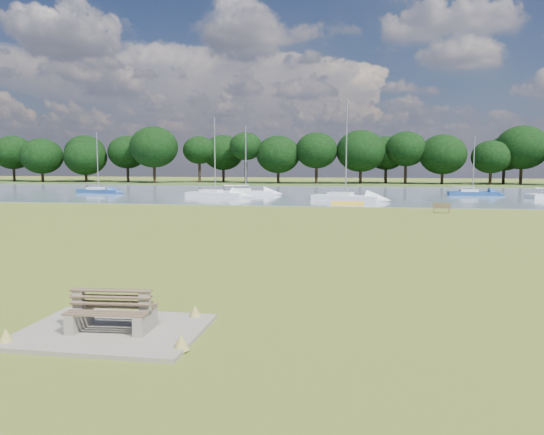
% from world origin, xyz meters
% --- Properties ---
extents(ground, '(220.00, 220.00, 0.00)m').
position_xyz_m(ground, '(0.00, 0.00, 0.00)').
color(ground, olive).
extents(river, '(220.00, 40.00, 0.10)m').
position_xyz_m(river, '(0.00, 42.00, 0.00)').
color(river, slate).
rests_on(river, ground).
extents(far_bank, '(220.00, 20.00, 0.40)m').
position_xyz_m(far_bank, '(0.00, 72.00, 0.00)').
color(far_bank, '#4C6626').
rests_on(far_bank, ground).
extents(concrete_pad, '(4.20, 3.20, 0.10)m').
position_xyz_m(concrete_pad, '(0.00, -14.00, 0.05)').
color(concrete_pad, gray).
rests_on(concrete_pad, ground).
extents(bench_pair, '(2.00, 1.27, 1.03)m').
position_xyz_m(bench_pair, '(0.00, -14.00, 0.52)').
color(bench_pair, gray).
rests_on(bench_pair, concrete_pad).
extents(riverbank_bench, '(1.36, 0.57, 0.81)m').
position_xyz_m(riverbank_bench, '(11.96, 17.76, 0.41)').
color(riverbank_bench, brown).
rests_on(riverbank_bench, ground).
extents(kayak, '(3.07, 0.85, 0.30)m').
position_xyz_m(kayak, '(4.48, 24.25, 0.20)').
color(kayak, yellow).
rests_on(kayak, river).
extents(tree_line, '(123.70, 8.05, 9.74)m').
position_xyz_m(tree_line, '(-9.41, 68.00, 5.81)').
color(tree_line, black).
rests_on(tree_line, far_bank).
extents(sailboat_0, '(5.71, 2.31, 7.64)m').
position_xyz_m(sailboat_0, '(-27.17, 37.11, 0.51)').
color(sailboat_0, navy).
rests_on(sailboat_0, river).
extents(sailboat_2, '(7.06, 3.32, 8.88)m').
position_xyz_m(sailboat_2, '(-10.64, 32.60, 0.54)').
color(sailboat_2, silver).
rests_on(sailboat_2, river).
extents(sailboat_3, '(5.63, 1.74, 6.94)m').
position_xyz_m(sailboat_3, '(18.63, 40.20, 0.47)').
color(sailboat_3, navy).
rests_on(sailboat_3, river).
extents(sailboat_6, '(7.24, 3.88, 10.25)m').
position_xyz_m(sailboat_6, '(4.07, 29.56, 0.56)').
color(sailboat_6, silver).
rests_on(sailboat_6, river).
extents(sailboat_7, '(6.73, 3.10, 8.16)m').
position_xyz_m(sailboat_7, '(-7.89, 36.23, 0.53)').
color(sailboat_7, silver).
rests_on(sailboat_7, river).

